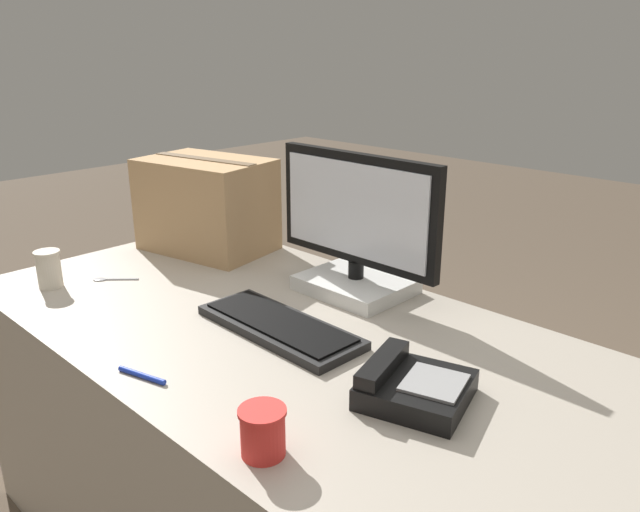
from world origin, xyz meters
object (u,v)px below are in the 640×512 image
spoon (107,279)px  pen_marker (142,375)px  keyboard (279,326)px  desk_phone (413,386)px  cardboard_box (207,205)px  monitor (356,237)px  paper_cup_right (263,432)px  paper_cup_left (49,269)px

spoon → pen_marker: size_ratio=0.87×
keyboard → desk_phone: desk_phone is taller
keyboard → cardboard_box: cardboard_box is taller
monitor → keyboard: monitor is taller
desk_phone → paper_cup_right: 0.33m
spoon → desk_phone: bearing=140.0°
paper_cup_left → paper_cup_right: (1.03, -0.08, -0.01)m
monitor → keyboard: (0.03, -0.32, -0.15)m
monitor → cardboard_box: monitor is taller
desk_phone → cardboard_box: size_ratio=0.53×
keyboard → cardboard_box: size_ratio=0.98×
spoon → keyboard: bearing=145.8°
keyboard → paper_cup_left: 0.74m
paper_cup_left → spoon: size_ratio=1.01×
paper_cup_right → pen_marker: 0.38m
desk_phone → spoon: size_ratio=2.28×
desk_phone → spoon: 1.05m
paper_cup_right → pen_marker: bearing=-178.5°
desk_phone → spoon: desk_phone is taller
pen_marker → desk_phone: bearing=-159.3°
desk_phone → cardboard_box: bearing=148.4°
paper_cup_right → cardboard_box: 1.17m
monitor → keyboard: 0.36m
monitor → pen_marker: bearing=-90.5°
paper_cup_left → paper_cup_right: bearing=-4.5°
paper_cup_right → pen_marker: (-0.38, -0.01, -0.04)m
paper_cup_left → pen_marker: paper_cup_left is taller
desk_phone → paper_cup_left: (-1.11, -0.24, 0.03)m
spoon → paper_cup_right: bearing=121.6°
desk_phone → paper_cup_left: size_ratio=2.26×
monitor → pen_marker: monitor is taller
monitor → desk_phone: size_ratio=2.18×
paper_cup_left → paper_cup_right: size_ratio=1.24×
spoon → cardboard_box: 0.42m
cardboard_box → desk_phone: bearing=-15.3°
monitor → paper_cup_left: (-0.65, -0.59, -0.11)m
paper_cup_right → desk_phone: bearing=76.0°
keyboard → pen_marker: (-0.04, -0.35, -0.01)m
paper_cup_left → keyboard: bearing=21.0°
paper_cup_left → spoon: 0.16m
desk_phone → paper_cup_left: paper_cup_left is taller
paper_cup_left → cardboard_box: 0.54m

